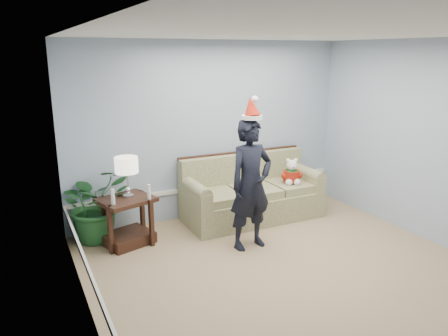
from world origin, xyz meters
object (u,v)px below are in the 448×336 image
table_lamp (126,167)px  houseplant (95,204)px  teddy_bear (292,174)px  man (251,185)px  side_table (128,226)px  sofa (251,196)px

table_lamp → houseplant: (-0.39, 0.29, -0.54)m
teddy_bear → man: bearing=-128.0°
side_table → houseplant: 0.55m
side_table → teddy_bear: size_ratio=1.97×
teddy_bear → side_table: bearing=-161.9°
sofa → houseplant: houseplant is taller
table_lamp → man: man is taller
houseplant → table_lamp: bearing=-36.7°
houseplant → side_table: bearing=-43.0°
man → teddy_bear: man is taller
side_table → sofa: bearing=3.6°
table_lamp → man: (1.40, -0.84, -0.21)m
table_lamp → teddy_bear: table_lamp is taller
sofa → teddy_bear: (0.62, -0.19, 0.32)m
houseplant → man: 2.14m
side_table → man: bearing=-29.2°
table_lamp → teddy_bear: (2.56, -0.10, -0.40)m
side_table → man: 1.76m
houseplant → teddy_bear: houseplant is taller
man → teddy_bear: 1.38m
houseplant → man: bearing=-32.3°
sofa → man: (-0.54, -0.93, 0.51)m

